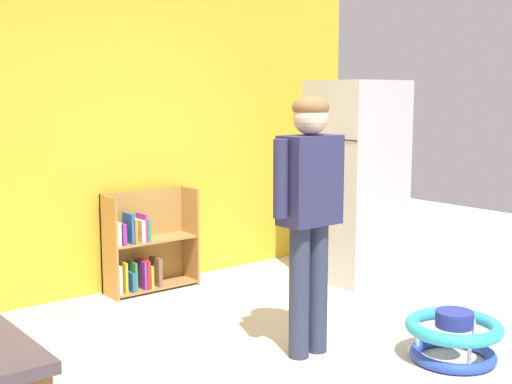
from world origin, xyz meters
The scene contains 6 objects.
ground_plane centered at (0.00, 0.00, 0.00)m, with size 12.00×12.00×0.00m, color beige.
back_wall centered at (0.00, 2.33, 1.35)m, with size 5.20×0.06×2.70m, color gold.
refrigerator centered at (1.84, 1.31, 0.89)m, with size 0.73×0.68×1.78m.
bookshelf centered at (0.14, 2.14, 0.37)m, with size 0.80×0.28×0.85m.
standing_person centered at (0.26, 0.22, 1.01)m, with size 0.57×0.23×1.65m.
baby_walker centered at (0.90, -0.43, 0.16)m, with size 0.60×0.60×0.32m.
Camera 1 is at (-2.60, -2.84, 1.67)m, focal length 47.44 mm.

